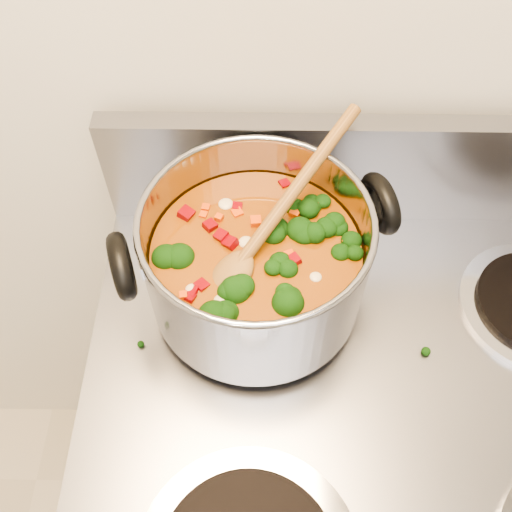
% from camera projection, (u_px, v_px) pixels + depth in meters
% --- Properties ---
extents(electric_range, '(0.74, 0.67, 1.08)m').
position_uv_depth(electric_range, '(352.00, 507.00, 1.00)').
color(electric_range, gray).
rests_on(electric_range, ground).
extents(stockpot, '(0.32, 0.25, 0.15)m').
position_uv_depth(stockpot, '(256.00, 261.00, 0.65)').
color(stockpot, '#93939A').
rests_on(stockpot, electric_range).
extents(wooden_spoon, '(0.19, 0.23, 0.11)m').
position_uv_depth(wooden_spoon, '(264.00, 232.00, 0.62)').
color(wooden_spoon, brown).
rests_on(wooden_spoon, stockpot).
extents(cooktop_crumbs, '(0.05, 0.28, 0.01)m').
position_uv_depth(cooktop_crumbs, '(318.00, 242.00, 0.76)').
color(cooktop_crumbs, black).
rests_on(cooktop_crumbs, electric_range).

